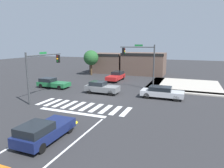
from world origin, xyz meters
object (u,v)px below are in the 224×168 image
(car_green, at_px, (52,83))
(roadside_tree, at_px, (91,58))
(car_silver, at_px, (162,92))
(traffic_signal_southwest, at_px, (43,66))
(car_red, at_px, (116,76))
(car_gray, at_px, (101,87))
(car_navy, at_px, (44,131))
(traffic_signal_northeast, at_px, (141,58))

(car_green, bearing_deg, roadside_tree, 91.20)
(car_silver, relative_size, roadside_tree, 0.98)
(traffic_signal_southwest, distance_m, car_red, 14.52)
(traffic_signal_southwest, height_order, car_gray, traffic_signal_southwest)
(car_red, bearing_deg, car_green, -36.82)
(car_silver, relative_size, car_navy, 1.12)
(car_silver, bearing_deg, traffic_signal_northeast, 131.07)
(roadside_tree, bearing_deg, car_green, -88.80)
(car_gray, relative_size, car_silver, 0.88)
(traffic_signal_southwest, height_order, car_red, traffic_signal_southwest)
(traffic_signal_southwest, relative_size, car_red, 1.19)
(traffic_signal_northeast, xyz_separation_m, car_red, (-5.22, 4.66, -3.43))
(car_silver, height_order, car_navy, car_navy)
(car_silver, bearing_deg, traffic_signal_southwest, -157.20)
(car_navy, bearing_deg, traffic_signal_southwest, 39.24)
(car_gray, bearing_deg, car_silver, 2.75)
(car_red, height_order, roadside_tree, roadside_tree)
(car_green, relative_size, car_silver, 0.95)
(car_red, bearing_deg, roadside_tree, -120.32)
(traffic_signal_southwest, height_order, car_silver, traffic_signal_southwest)
(traffic_signal_southwest, bearing_deg, car_silver, -67.20)
(car_red, relative_size, roadside_tree, 0.99)
(car_navy, xyz_separation_m, roadside_tree, (-9.91, 25.87, 2.67))
(car_gray, bearing_deg, roadside_tree, 121.92)
(traffic_signal_northeast, relative_size, car_silver, 1.27)
(traffic_signal_northeast, distance_m, car_navy, 17.76)
(car_silver, xyz_separation_m, car_navy, (-5.49, -13.29, -0.01))
(traffic_signal_northeast, distance_m, car_green, 12.77)
(car_gray, height_order, car_navy, car_gray)
(traffic_signal_southwest, xyz_separation_m, car_gray, (4.83, 4.76, -2.97))
(car_red, bearing_deg, traffic_signal_southwest, -14.05)
(traffic_signal_southwest, bearing_deg, car_green, 29.65)
(traffic_signal_northeast, xyz_separation_m, car_green, (-11.64, -3.91, -3.51))
(car_navy, relative_size, roadside_tree, 0.87)
(car_navy, bearing_deg, traffic_signal_northeast, -6.58)
(traffic_signal_northeast, relative_size, traffic_signal_southwest, 1.06)
(traffic_signal_northeast, height_order, car_navy, traffic_signal_northeast)
(car_gray, bearing_deg, traffic_signal_northeast, 48.61)
(traffic_signal_southwest, xyz_separation_m, car_navy, (6.68, -8.17, -3.02))
(car_gray, distance_m, car_navy, 13.07)
(car_green, bearing_deg, car_red, 53.18)
(car_gray, distance_m, car_red, 9.13)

